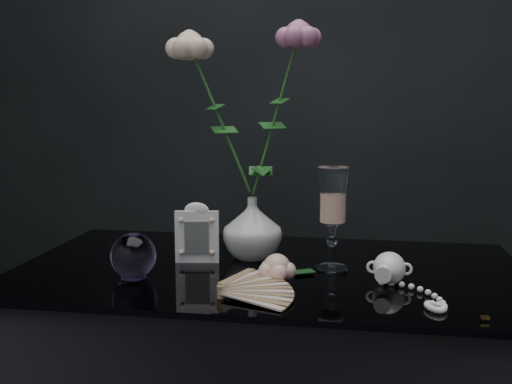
% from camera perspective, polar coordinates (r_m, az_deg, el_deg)
% --- Properties ---
extents(vase, '(0.14, 0.14, 0.14)m').
position_cam_1_polar(vase, '(1.32, -0.35, -3.45)').
color(vase, silver).
rests_on(vase, table).
extents(wine_glass, '(0.08, 0.08, 0.21)m').
position_cam_1_polar(wine_glass, '(1.23, 7.31, -2.57)').
color(wine_glass, white).
rests_on(wine_glass, table).
extents(picture_frame, '(0.11, 0.09, 0.13)m').
position_cam_1_polar(picture_frame, '(1.29, -5.64, -3.86)').
color(picture_frame, white).
rests_on(picture_frame, table).
extents(paperweight, '(0.09, 0.09, 0.09)m').
position_cam_1_polar(paperweight, '(1.21, -11.60, -5.95)').
color(paperweight, '#9E78C4').
rests_on(paperweight, table).
extents(paper_fan, '(0.26, 0.21, 0.03)m').
position_cam_1_polar(paper_fan, '(1.08, -3.33, -9.35)').
color(paper_fan, beige).
rests_on(paper_fan, table).
extents(loose_rose, '(0.13, 0.16, 0.05)m').
position_cam_1_polar(loose_rose, '(1.16, 1.99, -7.22)').
color(loose_rose, '#F9BCA0').
rests_on(loose_rose, table).
extents(pearl_jar, '(0.22, 0.23, 0.06)m').
position_cam_1_polar(pearl_jar, '(1.18, 12.59, -6.95)').
color(pearl_jar, white).
rests_on(pearl_jar, table).
extents(roses, '(0.31, 0.12, 0.43)m').
position_cam_1_polar(roses, '(1.30, -1.06, 8.65)').
color(roses, beige).
rests_on(roses, vase).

